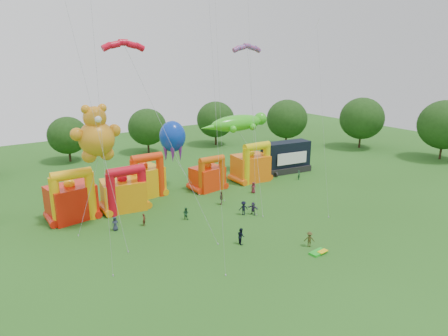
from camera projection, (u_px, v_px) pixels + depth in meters
ground at (302, 274)px, 39.35m from camera, size 160.00×160.00×0.00m
tree_ring at (292, 216)px, 37.47m from camera, size 122.19×124.28×12.07m
bouncy_castle_0 at (72, 200)px, 51.67m from camera, size 6.15×5.23×7.05m
bouncy_castle_1 at (124, 192)px, 55.03m from camera, size 6.25×5.31×6.49m
bouncy_castle_2 at (145, 179)px, 60.15m from camera, size 5.87×5.02×6.87m
bouncy_castle_3 at (208, 176)px, 63.25m from camera, size 5.27×4.49×5.66m
bouncy_castle_4 at (252, 166)px, 67.53m from camera, size 6.05×5.08×6.85m
stage_trailer at (286, 157)px, 72.50m from camera, size 9.34×4.62×5.62m
teddy_bear_kite at (94, 151)px, 46.99m from camera, size 6.51×4.20×15.40m
gecko_kite at (245, 138)px, 70.00m from camera, size 13.94×9.31×10.64m
octopus_kite at (176, 149)px, 63.32m from camera, size 4.15×8.60×10.78m
parafoil_kites at (180, 130)px, 46.35m from camera, size 29.48×12.88×32.60m
diamond_kites at (224, 94)px, 47.35m from camera, size 31.15×23.65×38.83m
folded_kite_bundle at (319, 252)px, 43.31m from camera, size 2.08×1.24×0.31m
spectator_0 at (115, 224)px, 48.73m from camera, size 0.97×0.74×1.78m
spectator_1 at (144, 220)px, 50.15m from camera, size 0.68×0.68×1.59m
spectator_2 at (186, 213)px, 52.08m from camera, size 0.95×1.00×1.62m
spectator_3 at (243, 208)px, 53.45m from camera, size 1.41×1.08×1.92m
spectator_4 at (221, 198)px, 57.14m from camera, size 0.97×1.25×1.98m
spectator_5 at (253, 208)px, 53.59m from camera, size 1.14×1.70×1.76m
spectator_6 at (253, 188)px, 61.85m from camera, size 1.00×0.84×1.75m
spectator_7 at (299, 175)px, 68.47m from camera, size 0.70×0.64×1.61m
spectator_8 at (241, 236)px, 45.29m from camera, size 0.92×1.08×1.92m
spectator_9 at (309, 239)px, 44.69m from camera, size 1.29×1.25×1.77m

